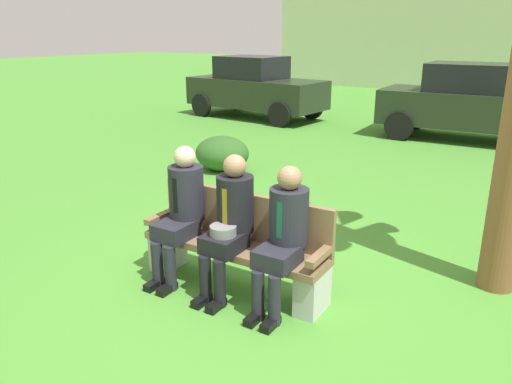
{
  "coord_description": "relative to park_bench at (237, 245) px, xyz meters",
  "views": [
    {
      "loc": [
        2.17,
        -3.62,
        2.35
      ],
      "look_at": [
        -0.25,
        0.32,
        0.85
      ],
      "focal_mm": 34.88,
      "sensor_mm": 36.0,
      "label": 1
    }
  ],
  "objects": [
    {
      "name": "ground_plane",
      "position": [
        0.25,
        0.03,
        -0.42
      ],
      "size": [
        80.0,
        80.0,
        0.0
      ],
      "primitive_type": "plane",
      "color": "#488D2F"
    },
    {
      "name": "park_bench",
      "position": [
        0.0,
        0.0,
        0.0
      ],
      "size": [
        1.85,
        0.44,
        0.9
      ],
      "color": "brown",
      "rests_on": "ground"
    },
    {
      "name": "seated_man_left",
      "position": [
        -0.56,
        -0.12,
        0.32
      ],
      "size": [
        0.34,
        0.72,
        1.32
      ],
      "color": "#23232D",
      "rests_on": "ground"
    },
    {
      "name": "seated_man_middle",
      "position": [
        0.01,
        -0.13,
        0.31
      ],
      "size": [
        0.34,
        0.72,
        1.31
      ],
      "color": "black",
      "rests_on": "ground"
    },
    {
      "name": "seated_man_right",
      "position": [
        0.57,
        -0.13,
        0.3
      ],
      "size": [
        0.34,
        0.72,
        1.28
      ],
      "color": "#23232D",
      "rests_on": "ground"
    },
    {
      "name": "shrub_near_bench",
      "position": [
        -2.53,
        3.34,
        -0.12
      ],
      "size": [
        0.96,
        0.88,
        0.6
      ],
      "primitive_type": "ellipsoid",
      "color": "#2F5D23",
      "rests_on": "ground"
    },
    {
      "name": "parked_car_near",
      "position": [
        -4.96,
        8.36,
        0.42
      ],
      "size": [
        4.04,
        2.05,
        1.68
      ],
      "color": "#232D1E",
      "rests_on": "ground"
    },
    {
      "name": "parked_car_far",
      "position": [
        0.7,
        8.27,
        0.42
      ],
      "size": [
        3.93,
        1.77,
        1.68
      ],
      "color": "#232D1E",
      "rests_on": "ground"
    }
  ]
}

